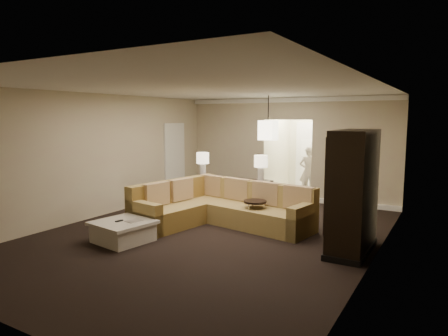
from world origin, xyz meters
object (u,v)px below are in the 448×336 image
Objects in this scene: coffee_table at (123,231)px; drink_table at (255,209)px; sectional_sofa at (220,208)px; person at (309,169)px; console_table at (231,191)px; armoire at (353,194)px.

coffee_table is 1.86× the size of drink_table.
sectional_sofa is 2.12× the size of person.
person is (1.58, 5.71, 0.61)m from coffee_table.
console_table reaches higher than drink_table.
armoire is 1.28× the size of person.
person reaches higher than sectional_sofa.
sectional_sofa is 1.65× the size of console_table.
drink_table reaches higher than coffee_table.
coffee_table is 4.12m from armoire.
console_table reaches higher than coffee_table.
armoire is at bearing 22.73° from coffee_table.
coffee_table is 2.63m from drink_table.
person is at bearing 63.82° from console_table.
person reaches higher than console_table.
console_table is 3.66m from armoire.
person is at bearing 117.30° from armoire.
person is (1.11, 2.54, 0.33)m from console_table.
coffee_table is at bearing -130.55° from drink_table.
drink_table is at bearing 49.45° from coffee_table.
console_table is 1.70m from drink_table.
armoire reaches higher than console_table.
drink_table is 3.74m from person.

